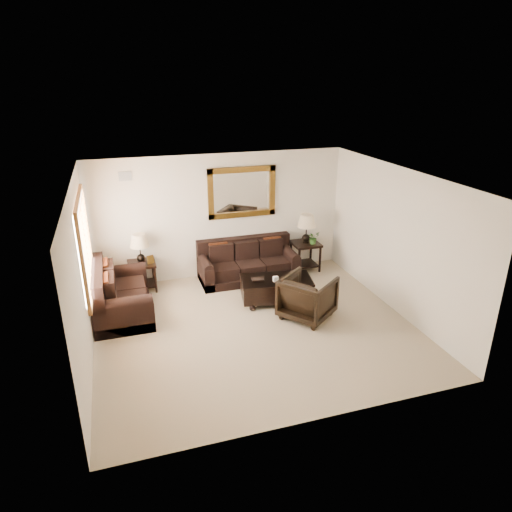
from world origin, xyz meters
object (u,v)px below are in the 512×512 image
object	(u,v)px
loveseat	(119,297)
end_table_left	(141,254)
sofa	(248,265)
armchair	(308,295)
end_table_right	(306,234)
coffee_table	(276,287)

from	to	relation	value
loveseat	end_table_left	xyz separation A→B (m)	(0.51, 0.97, 0.44)
sofa	end_table_left	bearing A→B (deg)	177.46
end_table_left	armchair	distance (m)	3.53
loveseat	end_table_right	size ratio (longest dim) A/B	1.32
sofa	end_table_right	xyz separation A→B (m)	(1.41, 0.08, 0.54)
end_table_right	armchair	world-z (taller)	end_table_right
end_table_right	end_table_left	bearing A→B (deg)	179.69
loveseat	end_table_right	xyz separation A→B (m)	(4.17, 0.95, 0.50)
sofa	loveseat	distance (m)	2.90
loveseat	end_table_left	size ratio (longest dim) A/B	1.42
coffee_table	loveseat	bearing A→B (deg)	-176.54
loveseat	armchair	world-z (taller)	loveseat
end_table_right	armchair	distance (m)	2.30
loveseat	coffee_table	bearing A→B (deg)	-96.63
loveseat	end_table_left	world-z (taller)	end_table_left
end_table_right	coffee_table	xyz separation A→B (m)	(-1.18, -1.30, -0.57)
sofa	end_table_left	world-z (taller)	end_table_left
end_table_right	armchair	size ratio (longest dim) A/B	1.49
sofa	loveseat	xyz separation A→B (m)	(-2.76, -0.87, 0.04)
end_table_left	coffee_table	size ratio (longest dim) A/B	0.82
sofa	coffee_table	xyz separation A→B (m)	(0.23, -1.22, -0.02)
end_table_right	loveseat	bearing A→B (deg)	-167.21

